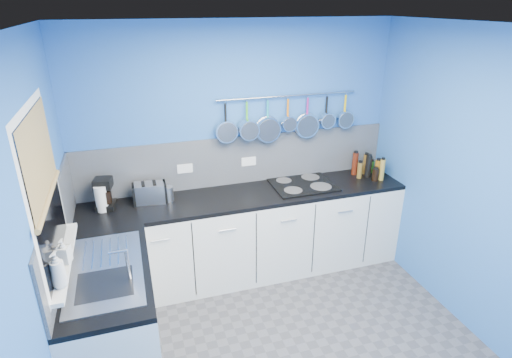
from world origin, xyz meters
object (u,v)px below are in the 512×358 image
soap_bottle_a (58,269)px  paper_towel (101,199)px  canister (168,194)px  hob (302,184)px  coffee_maker (104,194)px  toaster (150,193)px  soap_bottle_b (63,251)px

soap_bottle_a → paper_towel: (0.20, 1.28, -0.15)m
canister → hob: (1.35, -0.03, -0.07)m
coffee_maker → toaster: (0.39, 0.01, -0.05)m
canister → hob: bearing=-1.1°
coffee_maker → toaster: coffee_maker is taller
canister → hob: canister is taller
soap_bottle_a → soap_bottle_b: 0.27m
paper_towel → hob: (1.94, -0.00, -0.11)m
paper_towel → canister: size_ratio=1.66×
soap_bottle_a → hob: 2.50m
coffee_maker → canister: size_ratio=1.98×
paper_towel → toaster: paper_towel is taller
paper_towel → hob: paper_towel is taller
soap_bottle_b → paper_towel: bearing=79.0°
soap_bottle_a → coffee_maker: soap_bottle_a is taller
soap_bottle_a → toaster: size_ratio=0.84×
paper_towel → soap_bottle_b: bearing=-101.0°
soap_bottle_a → canister: (0.78, 1.30, -0.20)m
soap_bottle_b → canister: (0.78, 1.04, -0.16)m
soap_bottle_a → soap_bottle_b: soap_bottle_a is taller
toaster → canister: bearing=-2.6°
toaster → canister: 0.17m
soap_bottle_a → canister: soap_bottle_a is taller
toaster → canister: size_ratio=1.99×
soap_bottle_b → canister: 1.31m
paper_towel → coffee_maker: coffee_maker is taller
soap_bottle_a → soap_bottle_b: size_ratio=1.39×
soap_bottle_b → coffee_maker: 1.08m
toaster → hob: size_ratio=0.46×
coffee_maker → hob: 1.92m
soap_bottle_b → coffee_maker: size_ratio=0.61×
soap_bottle_b → canister: soap_bottle_b is taller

